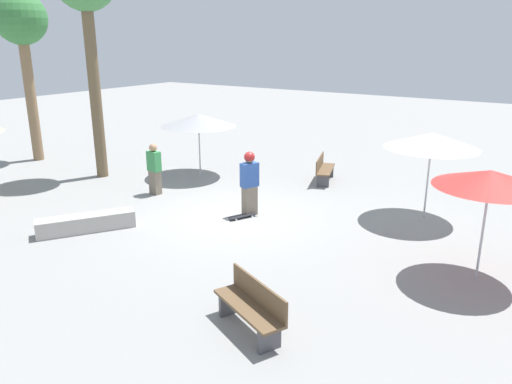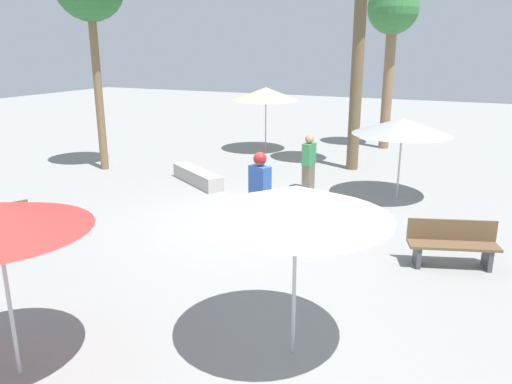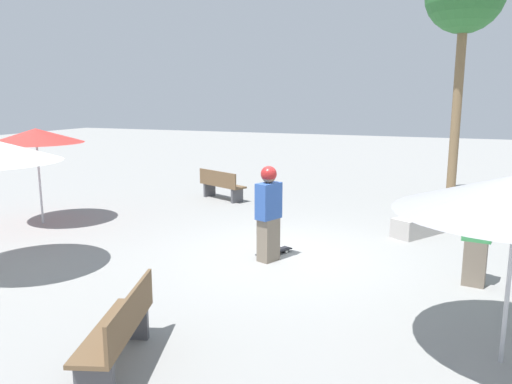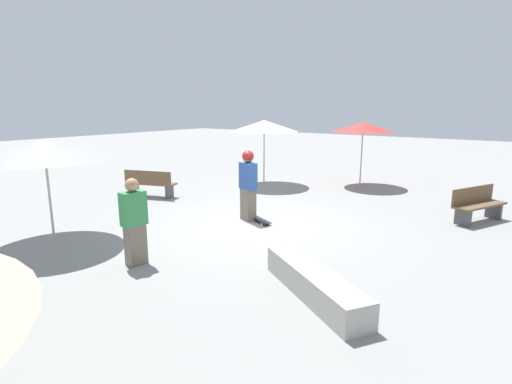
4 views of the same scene
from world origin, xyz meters
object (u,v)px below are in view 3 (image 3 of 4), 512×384
bench_near (221,185)px  bystander_watching (477,237)px  skater_main (269,210)px  bench_far (120,330)px  skateboard (274,252)px  shade_umbrella_red (36,136)px  concrete_ledge (433,222)px

bench_near → bystander_watching: (6.62, -4.58, 0.36)m
skater_main → bench_near: bearing=55.4°
bench_near → bench_far: 9.12m
skateboard → shade_umbrella_red: (-5.89, 0.24, 2.01)m
skater_main → bench_near: size_ratio=1.07×
skateboard → concrete_ledge: (2.72, 2.90, 0.15)m
bench_near → concrete_ledge: bearing=11.5°
concrete_ledge → bench_far: (-2.98, -7.26, 0.22)m
concrete_ledge → bystander_watching: bystander_watching is taller
concrete_ledge → bench_far: 7.85m
skater_main → skateboard: (-0.01, 0.35, -0.88)m
bench_near → bench_far: same height
shade_umbrella_red → bystander_watching: shade_umbrella_red is taller
bystander_watching → bench_far: bearing=55.9°
skateboard → shade_umbrella_red: bearing=112.9°
bench_near → bench_far: bearing=-46.7°
skateboard → bench_near: 5.34m
skater_main → bench_near: skater_main is taller
bench_near → bystander_watching: size_ratio=1.04×
skateboard → bystander_watching: bearing=-69.5°
bench_far → bystander_watching: bystander_watching is taller
skater_main → skateboard: 0.95m
bench_far → skater_main: bearing=-22.4°
skater_main → shade_umbrella_red: bearing=105.3°
concrete_ledge → bench_near: 6.05m
bench_near → shade_umbrella_red: shade_umbrella_red is taller
skater_main → shade_umbrella_red: shade_umbrella_red is taller
skater_main → bench_far: bearing=-162.8°
bench_near → shade_umbrella_red: 5.15m
bystander_watching → shade_umbrella_red: bearing=5.0°
skateboard → bench_near: (-3.16, 4.29, 0.37)m
skater_main → bench_far: (-0.27, -4.00, -0.51)m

